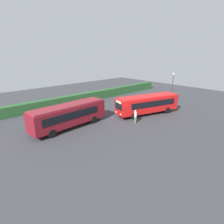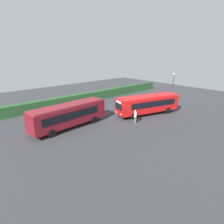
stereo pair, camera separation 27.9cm
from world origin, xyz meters
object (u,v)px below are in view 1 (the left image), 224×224
bus_red (147,104)px  bus_maroon (69,114)px  person_center (133,102)px  lamppost (172,86)px  person_left (135,116)px

bus_red → bus_maroon: bearing=0.0°
person_center → lamppost: lamppost is taller
person_left → lamppost: 11.91m
person_left → bus_maroon: bearing=9.5°
bus_red → person_center: size_ratio=6.01×
person_left → lamppost: (11.52, 1.48, 2.64)m
person_left → bus_red: bearing=-123.0°
bus_maroon → bus_red: (11.81, -3.33, -0.06)m
lamppost → person_center: bearing=146.9°
bus_red → lamppost: 7.51m
lamppost → bus_maroon: bearing=170.8°
person_center → lamppost: 7.58m
bus_maroon → person_center: (13.14, 0.76, -0.88)m
person_center → lamppost: bearing=131.9°
person_center → lamppost: (5.93, -3.86, 2.71)m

